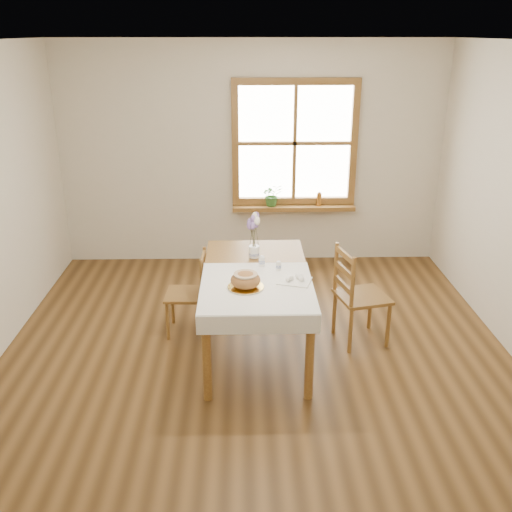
{
  "coord_description": "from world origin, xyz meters",
  "views": [
    {
      "loc": [
        -0.1,
        -4.16,
        2.67
      ],
      "look_at": [
        0.0,
        0.3,
        0.9
      ],
      "focal_mm": 40.0,
      "sensor_mm": 36.0,
      "label": 1
    }
  ],
  "objects_px": {
    "chair_left": "(186,293)",
    "bread_plate": "(246,287)",
    "dining_table": "(256,281)",
    "flower_vase": "(254,252)",
    "chair_right": "(362,295)"
  },
  "relations": [
    {
      "from": "chair_left",
      "to": "bread_plate",
      "type": "height_order",
      "value": "chair_left"
    },
    {
      "from": "dining_table",
      "to": "bread_plate",
      "type": "height_order",
      "value": "bread_plate"
    },
    {
      "from": "chair_left",
      "to": "dining_table",
      "type": "bearing_deg",
      "value": 63.84
    },
    {
      "from": "flower_vase",
      "to": "dining_table",
      "type": "bearing_deg",
      "value": -88.4
    },
    {
      "from": "dining_table",
      "to": "chair_left",
      "type": "relative_size",
      "value": 2.01
    },
    {
      "from": "chair_right",
      "to": "flower_vase",
      "type": "xyz_separation_m",
      "value": [
        -0.97,
        0.19,
        0.35
      ]
    },
    {
      "from": "dining_table",
      "to": "chair_left",
      "type": "bearing_deg",
      "value": 151.77
    },
    {
      "from": "bread_plate",
      "to": "chair_right",
      "type": "bearing_deg",
      "value": 24.58
    },
    {
      "from": "bread_plate",
      "to": "chair_left",
      "type": "bearing_deg",
      "value": 128.95
    },
    {
      "from": "dining_table",
      "to": "flower_vase",
      "type": "bearing_deg",
      "value": 91.6
    },
    {
      "from": "chair_left",
      "to": "chair_right",
      "type": "bearing_deg",
      "value": 84.89
    },
    {
      "from": "dining_table",
      "to": "flower_vase",
      "type": "distance_m",
      "value": 0.36
    },
    {
      "from": "chair_right",
      "to": "dining_table",
      "type": "bearing_deg",
      "value": 84.5
    },
    {
      "from": "dining_table",
      "to": "chair_right",
      "type": "bearing_deg",
      "value": 8.47
    },
    {
      "from": "chair_left",
      "to": "chair_right",
      "type": "distance_m",
      "value": 1.62
    }
  ]
}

